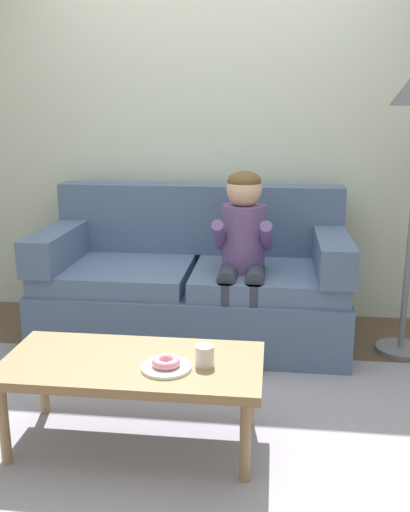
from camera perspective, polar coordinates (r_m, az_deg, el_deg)
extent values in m
plane|color=brown|center=(3.06, -1.82, -14.00)|extent=(10.00, 10.00, 0.00)
cube|color=beige|center=(4.08, 1.06, 13.66)|extent=(8.00, 0.10, 2.80)
cube|color=#9993A3|center=(2.84, -2.60, -16.27)|extent=(2.60, 1.61, 0.01)
cube|color=slate|center=(3.71, -1.20, -5.48)|extent=(1.91, 0.90, 0.38)
cube|color=slate|center=(3.69, -8.70, -1.73)|extent=(0.92, 0.74, 0.12)
cube|color=slate|center=(3.56, 6.31, -2.25)|extent=(0.92, 0.74, 0.12)
cube|color=slate|center=(3.91, -0.52, 3.74)|extent=(1.91, 0.20, 0.46)
cube|color=slate|center=(3.81, -14.08, 1.16)|extent=(0.20, 0.90, 0.22)
cube|color=slate|center=(3.58, 12.45, 0.42)|extent=(0.20, 0.90, 0.22)
cube|color=#937551|center=(2.53, -7.20, -10.62)|extent=(1.12, 0.54, 0.04)
cylinder|color=#937551|center=(2.61, -19.30, -15.57)|extent=(0.04, 0.04, 0.37)
cylinder|color=#937551|center=(2.38, 4.00, -17.88)|extent=(0.04, 0.04, 0.37)
cylinder|color=#937551|center=(2.95, -15.73, -11.70)|extent=(0.04, 0.04, 0.37)
cylinder|color=#937551|center=(2.74, 4.47, -13.23)|extent=(0.04, 0.04, 0.37)
cylinder|color=#664C84|center=(3.46, 3.83, 1.81)|extent=(0.26, 0.26, 0.40)
sphere|color=#DBAD89|center=(3.39, 3.90, 6.63)|extent=(0.21, 0.21, 0.21)
ellipsoid|color=brown|center=(3.39, 3.91, 7.42)|extent=(0.20, 0.20, 0.12)
cylinder|color=#333847|center=(3.37, 2.28, -1.86)|extent=(0.11, 0.30, 0.11)
cylinder|color=#333847|center=(3.30, 2.03, -6.42)|extent=(0.09, 0.09, 0.44)
cube|color=black|center=(3.36, 1.91, -10.71)|extent=(0.10, 0.20, 0.06)
cylinder|color=#664C84|center=(3.36, 1.43, 2.07)|extent=(0.07, 0.29, 0.23)
cylinder|color=#333847|center=(3.36, 5.00, -1.94)|extent=(0.11, 0.30, 0.11)
cylinder|color=#333847|center=(3.30, 4.82, -6.52)|extent=(0.09, 0.09, 0.44)
cube|color=black|center=(3.35, 4.69, -10.82)|extent=(0.10, 0.20, 0.06)
cylinder|color=#664C84|center=(3.35, 6.07, 1.94)|extent=(0.07, 0.29, 0.23)
cylinder|color=white|center=(2.43, -3.87, -10.96)|extent=(0.21, 0.21, 0.01)
torus|color=pink|center=(2.42, -3.88, -10.42)|extent=(0.13, 0.13, 0.04)
cylinder|color=silver|center=(2.44, -0.04, -9.87)|extent=(0.08, 0.08, 0.09)
cube|color=gold|center=(3.33, -14.34, -11.50)|extent=(0.16, 0.09, 0.05)
cylinder|color=gold|center=(3.36, -15.72, -11.35)|extent=(0.06, 0.06, 0.05)
cylinder|color=gold|center=(3.30, -12.93, -11.64)|extent=(0.06, 0.06, 0.05)
cylinder|color=slate|center=(3.79, 18.79, -8.72)|extent=(0.30, 0.30, 0.03)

